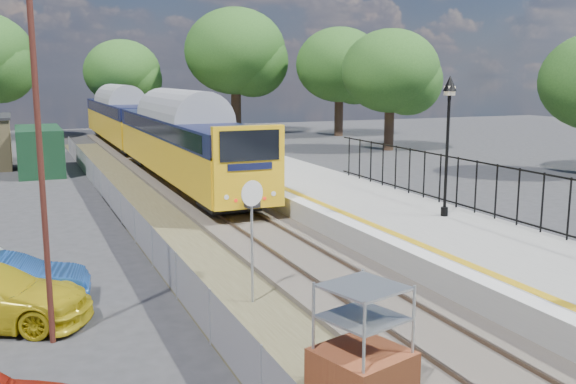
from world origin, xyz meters
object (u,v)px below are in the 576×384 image
car_blue (7,282)px  speed_sign (252,220)px  brick_plinth (362,350)px  carpark_lamp (39,139)px  victorian_lamp_north (449,113)px  train (144,125)px

car_blue → speed_sign: bearing=-103.7°
brick_plinth → carpark_lamp: 7.45m
speed_sign → brick_plinth: bearing=-107.3°
victorian_lamp_north → train: bearing=102.1°
carpark_lamp → car_blue: bearing=107.7°
train → brick_plinth: train is taller
victorian_lamp_north → car_blue: bearing=-176.0°
victorian_lamp_north → car_blue: (-13.36, -0.94, -3.68)m
train → car_blue: train is taller
train → brick_plinth: 33.46m
victorian_lamp_north → carpark_lamp: 13.02m
brick_plinth → car_blue: brick_plinth is taller
train → car_blue: 27.03m
speed_sign → car_blue: 6.08m
train → speed_sign: bearing=-95.3°
victorian_lamp_north → speed_sign: victorian_lamp_north is taller
carpark_lamp → brick_plinth: bearing=-47.0°
train → car_blue: size_ratio=10.81×
victorian_lamp_north → carpark_lamp: carpark_lamp is taller
train → speed_sign: 28.06m
victorian_lamp_north → brick_plinth: (-7.92, -8.53, -3.25)m
victorian_lamp_north → speed_sign: (-7.90, -3.14, -2.18)m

